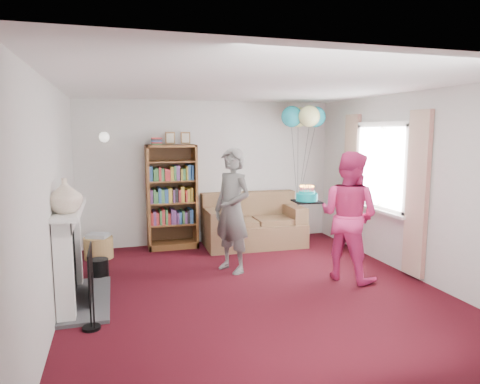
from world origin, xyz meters
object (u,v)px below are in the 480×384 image
object	(u,v)px
birthday_cake	(307,197)
person_striped	(232,211)
person_magenta	(348,216)
bookcase	(171,197)
sofa	(253,226)

from	to	relation	value
birthday_cake	person_striped	bearing A→B (deg)	150.02
person_striped	person_magenta	size ratio (longest dim) A/B	1.02
person_magenta	birthday_cake	size ratio (longest dim) A/B	4.98
person_striped	person_magenta	distance (m)	1.58
bookcase	sofa	world-z (taller)	bookcase
bookcase	birthday_cake	size ratio (longest dim) A/B	5.70
sofa	birthday_cake	size ratio (longest dim) A/B	4.93
person_magenta	sofa	bearing A→B (deg)	-14.12
person_striped	person_magenta	world-z (taller)	person_striped
bookcase	birthday_cake	distance (m)	2.56
sofa	birthday_cake	bearing A→B (deg)	-83.30
sofa	person_magenta	bearing A→B (deg)	-70.12
person_striped	person_magenta	xyz separation A→B (m)	(1.40, -0.73, -0.02)
sofa	person_striped	world-z (taller)	person_striped
person_striped	birthday_cake	xyz separation A→B (m)	(0.89, -0.51, 0.23)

